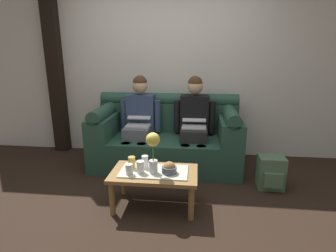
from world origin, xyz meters
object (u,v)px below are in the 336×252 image
object	(u,v)px
person_left	(139,118)
backpack_right	(271,173)
person_right	(194,119)
coffee_table	(154,176)
cup_near_right	(132,162)
flower_vase	(153,147)
cup_far_left	(140,167)
cup_far_center	(129,169)
cup_near_left	(145,162)
couch	(167,138)
snack_bowl	(169,168)

from	to	relation	value
person_left	backpack_right	size ratio (longest dim) A/B	3.22
person_left	person_right	distance (m)	0.74
coffee_table	backpack_right	xyz separation A→B (m)	(1.27, 0.52, -0.14)
cup_near_right	backpack_right	world-z (taller)	cup_near_right
flower_vase	backpack_right	bearing A→B (deg)	23.97
cup_near_right	cup_far_left	distance (m)	0.15
cup_far_center	cup_far_left	bearing A→B (deg)	22.41
cup_near_left	backpack_right	xyz separation A→B (m)	(1.37, 0.46, -0.26)
person_right	cup_far_left	xyz separation A→B (m)	(-0.50, -1.14, -0.21)
flower_vase	cup_near_right	bearing A→B (deg)	160.02
backpack_right	person_left	bearing A→B (deg)	161.22
cup_far_left	backpack_right	bearing A→B (deg)	22.60
coffee_table	cup_near_left	distance (m)	0.18
coffee_table	cup_far_center	xyz separation A→B (m)	(-0.23, -0.10, 0.11)
couch	cup_near_right	xyz separation A→B (m)	(-0.23, -1.04, 0.07)
coffee_table	snack_bowl	world-z (taller)	snack_bowl
snack_bowl	cup_far_left	size ratio (longest dim) A/B	1.22
person_left	snack_bowl	distance (m)	1.25
couch	backpack_right	xyz separation A→B (m)	(1.27, -0.56, -0.19)
flower_vase	cup_far_center	size ratio (longest dim) A/B	4.03
couch	cup_far_left	world-z (taller)	couch
cup_near_left	cup_far_center	xyz separation A→B (m)	(-0.12, -0.16, -0.01)
coffee_table	backpack_right	bearing A→B (deg)	22.38
person_right	cup_far_center	bearing A→B (deg)	-116.87
cup_near_left	cup_far_center	world-z (taller)	cup_near_left
cup_far_left	coffee_table	bearing A→B (deg)	24.84
snack_bowl	cup_far_left	distance (m)	0.28
coffee_table	person_right	bearing A→B (deg)	70.99
person_left	cup_near_left	world-z (taller)	person_left
coffee_table	cup_far_center	world-z (taller)	cup_far_center
cup_far_center	backpack_right	size ratio (longest dim) A/B	0.27
coffee_table	cup_near_right	world-z (taller)	cup_near_right
snack_bowl	backpack_right	bearing A→B (deg)	26.38
person_left	coffee_table	world-z (taller)	person_left
person_left	cup_near_left	xyz separation A→B (m)	(0.27, -1.01, -0.21)
coffee_table	couch	bearing A→B (deg)	90.00
snack_bowl	cup_far_center	bearing A→B (deg)	-169.71
cup_far_center	backpack_right	bearing A→B (deg)	22.59
cup_near_right	cup_far_center	distance (m)	0.14
cup_far_center	cup_far_left	world-z (taller)	cup_far_left
person_left	cup_far_center	world-z (taller)	person_left
flower_vase	cup_near_left	bearing A→B (deg)	133.31
snack_bowl	cup_far_left	bearing A→B (deg)	-174.45
person_left	cup_near_right	world-z (taller)	person_left
coffee_table	cup_far_left	bearing A→B (deg)	-155.16
person_right	backpack_right	bearing A→B (deg)	-31.90
person_right	backpack_right	world-z (taller)	person_right
backpack_right	cup_far_left	bearing A→B (deg)	-157.40
cup_near_left	person_right	bearing A→B (deg)	64.88
flower_vase	cup_near_left	world-z (taller)	flower_vase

